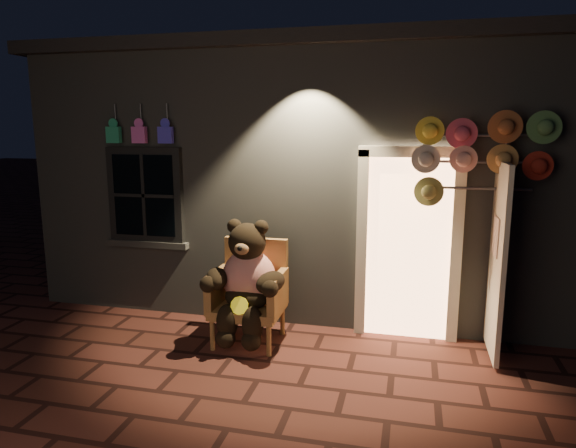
% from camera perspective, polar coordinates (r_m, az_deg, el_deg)
% --- Properties ---
extents(ground, '(60.00, 60.00, 0.00)m').
position_cam_1_polar(ground, '(5.16, -3.45, -16.96)').
color(ground, '#50251E').
rests_on(ground, ground).
extents(shop_building, '(7.30, 5.95, 3.51)m').
position_cam_1_polar(shop_building, '(8.48, 4.41, 6.23)').
color(shop_building, slate).
rests_on(shop_building, ground).
extents(wicker_armchair, '(0.79, 0.71, 1.14)m').
position_cam_1_polar(wicker_armchair, '(5.86, -4.17, -7.47)').
color(wicker_armchair, '#B07944').
rests_on(wicker_armchair, ground).
extents(teddy_bear, '(0.97, 0.75, 1.34)m').
position_cam_1_polar(teddy_bear, '(5.68, -4.64, -6.33)').
color(teddy_bear, red).
rests_on(teddy_bear, ground).
extents(hat_rack, '(1.42, 0.22, 2.52)m').
position_cam_1_polar(hat_rack, '(5.68, 20.30, 7.10)').
color(hat_rack, '#59595E').
rests_on(hat_rack, ground).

